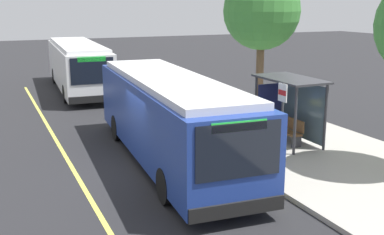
# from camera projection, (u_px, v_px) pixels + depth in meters

# --- Properties ---
(ground_plane) EXTENTS (120.00, 120.00, 0.00)m
(ground_plane) POSITION_uv_depth(u_px,v_px,m) (146.00, 169.00, 15.60)
(ground_plane) COLOR #232326
(sidewalk_curb) EXTENTS (44.00, 6.40, 0.15)m
(sidewalk_curb) POSITION_uv_depth(u_px,v_px,m) (297.00, 145.00, 17.94)
(sidewalk_curb) COLOR #A8A399
(sidewalk_curb) RESTS_ON ground_plane
(lane_stripe_center) EXTENTS (36.00, 0.14, 0.01)m
(lane_stripe_center) POSITION_uv_depth(u_px,v_px,m) (79.00, 179.00, 14.73)
(lane_stripe_center) COLOR #E0D64C
(lane_stripe_center) RESTS_ON ground_plane
(transit_bus_main) EXTENTS (11.00, 3.25, 2.95)m
(transit_bus_main) POSITION_uv_depth(u_px,v_px,m) (169.00, 116.00, 16.00)
(transit_bus_main) COLOR navy
(transit_bus_main) RESTS_ON ground_plane
(transit_bus_second) EXTENTS (11.64, 3.24, 2.95)m
(transit_bus_second) POSITION_uv_depth(u_px,v_px,m) (78.00, 65.00, 29.20)
(transit_bus_second) COLOR white
(transit_bus_second) RESTS_ON ground_plane
(bus_shelter) EXTENTS (2.90, 1.60, 2.48)m
(bus_shelter) POSITION_uv_depth(u_px,v_px,m) (290.00, 96.00, 17.88)
(bus_shelter) COLOR #333338
(bus_shelter) RESTS_ON sidewalk_curb
(waiting_bench) EXTENTS (1.60, 0.48, 0.95)m
(waiting_bench) POSITION_uv_depth(u_px,v_px,m) (287.00, 130.00, 17.99)
(waiting_bench) COLOR brown
(waiting_bench) RESTS_ON sidewalk_curb
(route_sign_post) EXTENTS (0.44, 0.08, 2.80)m
(route_sign_post) POSITION_uv_depth(u_px,v_px,m) (282.00, 115.00, 14.66)
(route_sign_post) COLOR #333338
(route_sign_post) RESTS_ON sidewalk_curb
(pedestrian_commuter) EXTENTS (0.24, 0.40, 1.69)m
(pedestrian_commuter) POSITION_uv_depth(u_px,v_px,m) (258.00, 117.00, 17.92)
(pedestrian_commuter) COLOR #282D47
(pedestrian_commuter) RESTS_ON sidewalk_curb
(street_tree_upstreet) EXTENTS (3.54, 3.54, 6.57)m
(street_tree_upstreet) POSITION_uv_depth(u_px,v_px,m) (262.00, 12.00, 21.70)
(street_tree_upstreet) COLOR brown
(street_tree_upstreet) RESTS_ON sidewalk_curb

